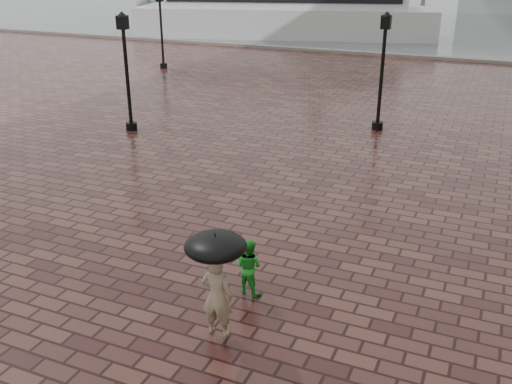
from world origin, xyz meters
TOP-DOWN VIEW (x-y plane):
  - ground at (0.00, 0.00)m, footprint 300.00×300.00m
  - quay_edge at (0.00, 32.00)m, footprint 80.00×0.60m
  - street_lamps at (-1.50, 17.50)m, footprint 21.44×14.44m
  - adult_pedestrian at (3.22, -0.48)m, footprint 0.63×0.44m
  - child_pedestrian at (3.16, 1.04)m, footprint 0.65×0.55m
  - ferry_near at (-10.43, 38.74)m, footprint 25.48×12.13m
  - umbrella at (3.22, -0.48)m, footprint 1.10×1.10m

SIDE VIEW (x-z plane):
  - ground at x=0.00m, z-range 0.00..0.00m
  - quay_edge at x=0.00m, z-range -0.15..0.15m
  - child_pedestrian at x=3.16m, z-range 0.00..1.20m
  - adult_pedestrian at x=3.22m, z-range 0.00..1.62m
  - umbrella at x=3.22m, z-range 1.27..2.39m
  - street_lamps at x=-1.50m, z-range 0.13..4.53m
  - ferry_near at x=-10.43m, z-range -1.62..6.51m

